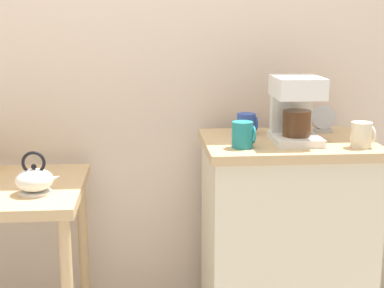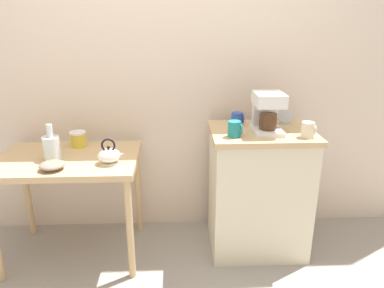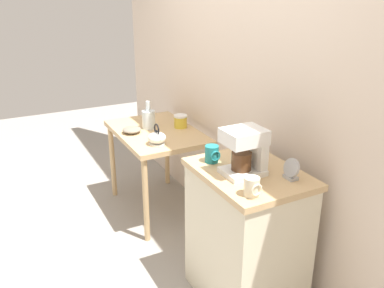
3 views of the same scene
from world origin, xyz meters
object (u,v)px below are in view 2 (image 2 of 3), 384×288
object	(u,v)px
canister_enamel	(78,139)
mug_blue	(237,119)
bowl_stoneware	(52,165)
mug_dark_teal	(235,129)
glass_carafe_vase	(52,147)
mug_small_cream	(308,130)
table_clock	(285,117)
coffee_maker	(267,111)
teakettle	(109,155)

from	to	relation	value
canister_enamel	mug_blue	size ratio (longest dim) A/B	1.27
bowl_stoneware	mug_dark_teal	world-z (taller)	mug_dark_teal
glass_carafe_vase	mug_blue	distance (m)	1.23
glass_carafe_vase	mug_small_cream	bearing A→B (deg)	-3.20
table_clock	mug_blue	bearing A→B (deg)	-178.89
mug_small_cream	table_clock	size ratio (longest dim) A/B	0.83
mug_dark_teal	table_clock	xyz separation A→B (m)	(0.39, 0.26, 0.00)
canister_enamel	glass_carafe_vase	bearing A→B (deg)	-112.27
bowl_stoneware	table_clock	bearing A→B (deg)	13.98
mug_dark_teal	table_clock	bearing A→B (deg)	33.98
bowl_stoneware	canister_enamel	world-z (taller)	canister_enamel
coffee_maker	table_clock	xyz separation A→B (m)	(0.17, 0.17, -0.09)
coffee_maker	mug_dark_teal	bearing A→B (deg)	-158.08
canister_enamel	coffee_maker	distance (m)	1.31
bowl_stoneware	mug_dark_teal	bearing A→B (deg)	5.64
bowl_stoneware	table_clock	xyz separation A→B (m)	(1.49, 0.37, 0.18)
glass_carafe_vase	mug_blue	bearing A→B (deg)	9.34
bowl_stoneware	glass_carafe_vase	size ratio (longest dim) A/B	0.65
bowl_stoneware	canister_enamel	xyz separation A→B (m)	(0.05, 0.41, 0.03)
table_clock	mug_dark_teal	bearing A→B (deg)	-146.02
coffee_maker	table_clock	world-z (taller)	coffee_maker
bowl_stoneware	mug_blue	bearing A→B (deg)	17.45
canister_enamel	mug_small_cream	xyz separation A→B (m)	(1.50, -0.33, 0.15)
coffee_maker	table_clock	size ratio (longest dim) A/B	2.23
mug_dark_teal	mug_small_cream	bearing A→B (deg)	-4.07
teakettle	glass_carafe_vase	size ratio (longest dim) A/B	0.73
glass_carafe_vase	mug_blue	xyz separation A→B (m)	(1.21, 0.20, 0.12)
glass_carafe_vase	mug_dark_teal	xyz separation A→B (m)	(1.15, -0.06, 0.12)
coffee_maker	mug_small_cream	distance (m)	0.28
mug_blue	mug_dark_teal	world-z (taller)	mug_dark_teal
mug_small_cream	glass_carafe_vase	bearing A→B (deg)	176.80
canister_enamel	mug_dark_teal	bearing A→B (deg)	-16.12
coffee_maker	mug_small_cream	xyz separation A→B (m)	(0.23, -0.12, -0.09)
glass_carafe_vase	coffee_maker	xyz separation A→B (m)	(1.37, 0.03, 0.21)
teakettle	mug_dark_teal	xyz separation A→B (m)	(0.78, 0.02, 0.15)
teakettle	glass_carafe_vase	xyz separation A→B (m)	(-0.37, 0.08, 0.03)
glass_carafe_vase	table_clock	xyz separation A→B (m)	(1.54, 0.20, 0.12)
teakettle	canister_enamel	size ratio (longest dim) A/B	1.52
mug_small_cream	canister_enamel	bearing A→B (deg)	167.39
bowl_stoneware	table_clock	distance (m)	1.55
mug_small_cream	bowl_stoneware	bearing A→B (deg)	-177.17
glass_carafe_vase	mug_small_cream	size ratio (longest dim) A/B	2.39
canister_enamel	teakettle	bearing A→B (deg)	-50.31
glass_carafe_vase	table_clock	size ratio (longest dim) A/B	1.99
bowl_stoneware	mug_dark_teal	size ratio (longest dim) A/B	1.51
teakettle	mug_blue	world-z (taller)	mug_blue
teakettle	coffee_maker	distance (m)	1.03
canister_enamel	coffee_maker	bearing A→B (deg)	-9.60
mug_blue	mug_small_cream	xyz separation A→B (m)	(0.39, -0.29, 0.00)
table_clock	bowl_stoneware	bearing A→B (deg)	-166.02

